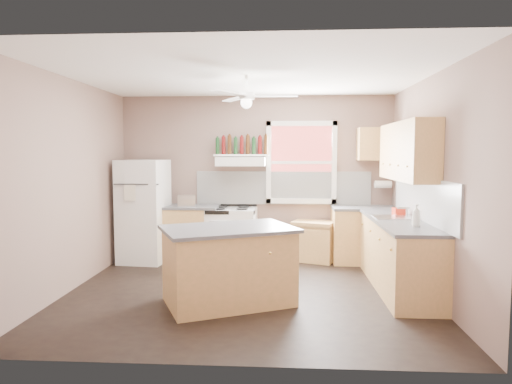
# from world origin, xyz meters

# --- Properties ---
(floor) EXTENTS (4.50, 4.50, 0.00)m
(floor) POSITION_xyz_m (0.00, 0.00, 0.00)
(floor) COLOR black
(floor) RESTS_ON ground
(ceiling) EXTENTS (4.50, 4.50, 0.00)m
(ceiling) POSITION_xyz_m (0.00, 0.00, 2.70)
(ceiling) COLOR white
(ceiling) RESTS_ON ground
(wall_back) EXTENTS (4.50, 0.05, 2.70)m
(wall_back) POSITION_xyz_m (0.00, 2.02, 1.35)
(wall_back) COLOR #785F55
(wall_back) RESTS_ON ground
(wall_right) EXTENTS (0.05, 4.00, 2.70)m
(wall_right) POSITION_xyz_m (2.27, 0.00, 1.35)
(wall_right) COLOR #785F55
(wall_right) RESTS_ON ground
(wall_left) EXTENTS (0.05, 4.00, 2.70)m
(wall_left) POSITION_xyz_m (-2.27, 0.00, 1.35)
(wall_left) COLOR #785F55
(wall_left) RESTS_ON ground
(backsplash_back) EXTENTS (2.90, 0.03, 0.55)m
(backsplash_back) POSITION_xyz_m (0.45, 1.99, 1.18)
(backsplash_back) COLOR white
(backsplash_back) RESTS_ON wall_back
(backsplash_right) EXTENTS (0.03, 2.60, 0.55)m
(backsplash_right) POSITION_xyz_m (2.23, 0.30, 1.18)
(backsplash_right) COLOR white
(backsplash_right) RESTS_ON wall_right
(window_view) EXTENTS (1.00, 0.02, 1.20)m
(window_view) POSITION_xyz_m (0.75, 1.98, 1.60)
(window_view) COLOR maroon
(window_view) RESTS_ON wall_back
(window_frame) EXTENTS (1.16, 0.07, 1.36)m
(window_frame) POSITION_xyz_m (0.75, 1.96, 1.60)
(window_frame) COLOR white
(window_frame) RESTS_ON wall_back
(refrigerator) EXTENTS (0.76, 0.74, 1.65)m
(refrigerator) POSITION_xyz_m (-1.79, 1.54, 0.82)
(refrigerator) COLOR white
(refrigerator) RESTS_ON floor
(base_cabinet_left) EXTENTS (0.90, 0.60, 0.86)m
(base_cabinet_left) POSITION_xyz_m (-1.06, 1.70, 0.43)
(base_cabinet_left) COLOR #AE8948
(base_cabinet_left) RESTS_ON floor
(counter_left) EXTENTS (0.92, 0.62, 0.04)m
(counter_left) POSITION_xyz_m (-1.06, 1.70, 0.88)
(counter_left) COLOR #474749
(counter_left) RESTS_ON base_cabinet_left
(toaster) EXTENTS (0.30, 0.20, 0.18)m
(toaster) POSITION_xyz_m (-1.10, 1.60, 0.99)
(toaster) COLOR silver
(toaster) RESTS_ON counter_left
(stove) EXTENTS (0.81, 0.67, 0.86)m
(stove) POSITION_xyz_m (-0.38, 1.70, 0.43)
(stove) COLOR white
(stove) RESTS_ON floor
(range_hood) EXTENTS (0.78, 0.50, 0.14)m
(range_hood) POSITION_xyz_m (-0.23, 1.75, 1.62)
(range_hood) COLOR white
(range_hood) RESTS_ON wall_back
(bottle_shelf) EXTENTS (0.90, 0.26, 0.03)m
(bottle_shelf) POSITION_xyz_m (-0.23, 1.87, 1.72)
(bottle_shelf) COLOR white
(bottle_shelf) RESTS_ON range_hood
(cart) EXTENTS (0.76, 0.63, 0.65)m
(cart) POSITION_xyz_m (0.95, 1.75, 0.33)
(cart) COLOR #AE8948
(cart) RESTS_ON floor
(base_cabinet_corner) EXTENTS (1.00, 0.60, 0.86)m
(base_cabinet_corner) POSITION_xyz_m (1.75, 1.70, 0.43)
(base_cabinet_corner) COLOR #AE8948
(base_cabinet_corner) RESTS_ON floor
(base_cabinet_right) EXTENTS (0.60, 2.20, 0.86)m
(base_cabinet_right) POSITION_xyz_m (1.95, 0.30, 0.43)
(base_cabinet_right) COLOR #AE8948
(base_cabinet_right) RESTS_ON floor
(counter_corner) EXTENTS (1.02, 0.62, 0.04)m
(counter_corner) POSITION_xyz_m (1.75, 1.70, 0.88)
(counter_corner) COLOR #474749
(counter_corner) RESTS_ON base_cabinet_corner
(counter_right) EXTENTS (0.62, 2.22, 0.04)m
(counter_right) POSITION_xyz_m (1.94, 0.30, 0.88)
(counter_right) COLOR #474749
(counter_right) RESTS_ON base_cabinet_right
(sink) EXTENTS (0.55, 0.45, 0.03)m
(sink) POSITION_xyz_m (1.94, 0.50, 0.90)
(sink) COLOR silver
(sink) RESTS_ON counter_right
(faucet) EXTENTS (0.03, 0.03, 0.14)m
(faucet) POSITION_xyz_m (2.10, 0.50, 0.97)
(faucet) COLOR silver
(faucet) RESTS_ON sink
(upper_cabinet_right) EXTENTS (0.33, 1.80, 0.76)m
(upper_cabinet_right) POSITION_xyz_m (2.08, 0.50, 1.78)
(upper_cabinet_right) COLOR #AE8948
(upper_cabinet_right) RESTS_ON wall_right
(upper_cabinet_corner) EXTENTS (0.60, 0.33, 0.52)m
(upper_cabinet_corner) POSITION_xyz_m (1.95, 1.83, 1.90)
(upper_cabinet_corner) COLOR #AE8948
(upper_cabinet_corner) RESTS_ON wall_back
(paper_towel) EXTENTS (0.26, 0.12, 0.12)m
(paper_towel) POSITION_xyz_m (2.07, 1.86, 1.25)
(paper_towel) COLOR white
(paper_towel) RESTS_ON wall_back
(island) EXTENTS (1.64, 1.38, 0.86)m
(island) POSITION_xyz_m (-0.18, -0.41, 0.43)
(island) COLOR #AE8948
(island) RESTS_ON floor
(island_top) EXTENTS (1.74, 1.49, 0.04)m
(island_top) POSITION_xyz_m (-0.18, -0.41, 0.88)
(island_top) COLOR #474749
(island_top) RESTS_ON island
(ceiling_fan_hub) EXTENTS (0.20, 0.20, 0.08)m
(ceiling_fan_hub) POSITION_xyz_m (0.00, 0.00, 2.45)
(ceiling_fan_hub) COLOR white
(ceiling_fan_hub) RESTS_ON ceiling
(soap_bottle) EXTENTS (0.14, 0.14, 0.26)m
(soap_bottle) POSITION_xyz_m (2.01, -0.23, 1.03)
(soap_bottle) COLOR silver
(soap_bottle) RESTS_ON counter_right
(red_caddy) EXTENTS (0.20, 0.16, 0.10)m
(red_caddy) POSITION_xyz_m (2.07, 0.76, 0.95)
(red_caddy) COLOR red
(red_caddy) RESTS_ON counter_right
(wine_bottles) EXTENTS (0.86, 0.06, 0.31)m
(wine_bottles) POSITION_xyz_m (-0.23, 1.87, 1.88)
(wine_bottles) COLOR #143819
(wine_bottles) RESTS_ON bottle_shelf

